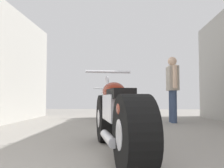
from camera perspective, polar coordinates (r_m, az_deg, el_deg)
ground_plane at (r=4.41m, az=1.37°, el=-11.55°), size 17.09×17.09×0.00m
motorcycle_maroon_cruiser at (r=2.73m, az=1.33°, el=-7.85°), size 0.84×2.20×1.03m
motorcycle_black_naked at (r=6.66m, az=-1.09°, el=-5.39°), size 0.86×1.95×0.92m
mechanic_in_blue at (r=6.31m, az=14.21°, el=-0.26°), size 0.26×0.67×1.68m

